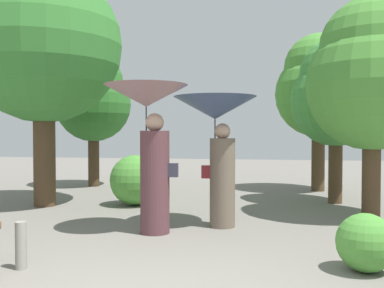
% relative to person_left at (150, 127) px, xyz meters
% --- Properties ---
extents(person_left, '(1.23, 1.23, 2.17)m').
position_rel_person_left_xyz_m(person_left, '(0.00, 0.00, 0.00)').
color(person_left, '#563338').
rests_on(person_left, ground).
extents(person_right, '(1.30, 1.30, 2.04)m').
position_rel_person_left_xyz_m(person_right, '(0.93, 0.57, -0.01)').
color(person_right, '#6B5B4C').
rests_on(person_right, ground).
extents(tree_near_left, '(2.03, 2.03, 3.65)m').
position_rel_person_left_xyz_m(tree_near_left, '(-2.91, 4.98, 0.87)').
color(tree_near_left, '#42301E').
rests_on(tree_near_left, ground).
extents(tree_near_right, '(1.87, 1.87, 3.43)m').
position_rel_person_left_xyz_m(tree_near_right, '(3.14, 3.16, 0.74)').
color(tree_near_right, '#4C3823').
rests_on(tree_near_right, ground).
extents(tree_mid_left, '(3.10, 3.10, 5.31)m').
position_rel_person_left_xyz_m(tree_mid_left, '(-2.67, 1.87, 1.93)').
color(tree_mid_left, '#4C3823').
rests_on(tree_mid_left, ground).
extents(tree_mid_right, '(2.24, 2.24, 3.80)m').
position_rel_person_left_xyz_m(tree_mid_right, '(3.49, 1.66, 0.93)').
color(tree_mid_right, '#4C3823').
rests_on(tree_mid_right, ground).
extents(tree_far_back, '(2.15, 2.15, 3.94)m').
position_rel_person_left_xyz_m(tree_far_back, '(3.03, 5.01, 1.08)').
color(tree_far_back, '#4C3823').
rests_on(tree_far_back, ground).
extents(bush_path_right, '(0.62, 0.62, 0.62)m').
position_rel_person_left_xyz_m(bush_path_right, '(2.72, -1.33, -1.24)').
color(bush_path_right, '#4C9338').
rests_on(bush_path_right, ground).
extents(bush_behind_bench, '(1.02, 1.02, 1.02)m').
position_rel_person_left_xyz_m(bush_behind_bench, '(-0.90, 2.25, -1.04)').
color(bush_behind_bench, '#4C9338').
rests_on(bush_behind_bench, ground).
extents(path_marker_post, '(0.12, 0.12, 0.52)m').
position_rel_person_left_xyz_m(path_marker_post, '(-0.94, -1.84, -1.30)').
color(path_marker_post, gray).
rests_on(path_marker_post, ground).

